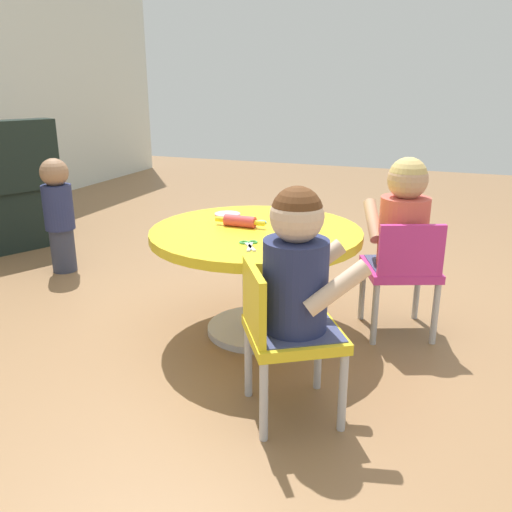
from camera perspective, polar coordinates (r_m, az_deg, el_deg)
name	(u,v)px	position (r m, az deg, el deg)	size (l,w,h in m)	color
ground_plane	(256,331)	(2.49, 0.00, -7.96)	(10.00, 10.00, 0.00)	olive
craft_table	(256,254)	(2.35, 0.00, 0.22)	(0.91, 0.91, 0.48)	silver
child_chair_left	(284,332)	(1.79, 2.97, -8.05)	(0.41, 0.41, 0.54)	#B7B7BC
seated_child_left	(297,266)	(1.71, 4.39, -1.11)	(0.41, 0.44, 0.51)	#3F4772
child_chair_right	(402,270)	(2.43, 15.18, -1.44)	(0.39, 0.39, 0.54)	#B7B7BC
seated_child_right	(404,217)	(2.40, 15.36, 3.97)	(0.42, 0.38, 0.51)	#3F4772
toddler_standing	(59,212)	(3.35, -20.12, 4.37)	(0.17, 0.17, 0.67)	#33384C
rolling_pin	(240,221)	(2.35, -1.71, 3.70)	(0.05, 0.23, 0.05)	#D83F3F
craft_scissors	(249,244)	(2.09, -0.74, 1.25)	(0.14, 0.11, 0.01)	silver
playdough_blob_0	(227,215)	(2.55, -3.03, 4.40)	(0.12, 0.12, 0.01)	pink
cookie_cutter_0	(242,219)	(2.46, -1.46, 3.91)	(0.06, 0.06, 0.01)	#3F99D8
cookie_cutter_1	(261,222)	(2.41, 0.49, 3.58)	(0.05, 0.05, 0.01)	#3F99D8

